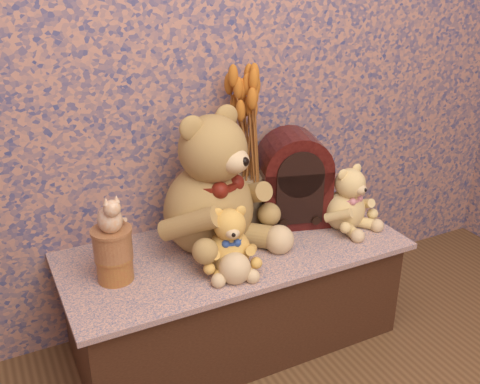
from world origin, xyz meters
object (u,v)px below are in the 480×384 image
object	(u,v)px
teddy_small	(346,194)
cathedral_radio	(293,178)
teddy_large	(208,175)
biscuit_tin_lower	(115,268)
cat_figurine	(109,212)
teddy_medium	(229,235)
ceramic_vase	(247,201)

from	to	relation	value
teddy_small	cathedral_radio	size ratio (longest dim) A/B	0.73
teddy_large	teddy_small	distance (m)	0.55
biscuit_tin_lower	teddy_large	bearing A→B (deg)	11.56
teddy_small	cat_figurine	size ratio (longest dim) A/B	2.07
teddy_large	biscuit_tin_lower	bearing A→B (deg)	167.59
teddy_medium	teddy_small	xyz separation A→B (m)	(0.53, 0.07, 0.01)
ceramic_vase	biscuit_tin_lower	size ratio (longest dim) A/B	1.78
teddy_large	ceramic_vase	world-z (taller)	teddy_large
teddy_small	cat_figurine	distance (m)	0.89
teddy_small	cathedral_radio	world-z (taller)	cathedral_radio
cathedral_radio	ceramic_vase	bearing A→B (deg)	-176.76
ceramic_vase	cathedral_radio	bearing A→B (deg)	-13.13
biscuit_tin_lower	cat_figurine	world-z (taller)	cat_figurine
teddy_large	cathedral_radio	size ratio (longest dim) A/B	1.49
cat_figurine	biscuit_tin_lower	bearing A→B (deg)	0.00
teddy_small	cathedral_radio	distance (m)	0.21
teddy_medium	biscuit_tin_lower	bearing A→B (deg)	178.02
teddy_medium	cathedral_radio	xyz separation A→B (m)	(0.37, 0.21, 0.06)
cathedral_radio	ceramic_vase	world-z (taller)	cathedral_radio
teddy_large	biscuit_tin_lower	distance (m)	0.44
ceramic_vase	cat_figurine	world-z (taller)	cat_figurine
biscuit_tin_lower	cat_figurine	bearing A→B (deg)	0.00
teddy_medium	ceramic_vase	bearing A→B (deg)	65.36
ceramic_vase	teddy_medium	bearing A→B (deg)	-128.42
ceramic_vase	biscuit_tin_lower	distance (m)	0.58
biscuit_tin_lower	cat_figurine	size ratio (longest dim) A/B	0.91
teddy_medium	cat_figurine	distance (m)	0.39
teddy_small	biscuit_tin_lower	distance (m)	0.89
teddy_medium	biscuit_tin_lower	distance (m)	0.38
cathedral_radio	cat_figurine	distance (m)	0.74
teddy_large	cat_figurine	bearing A→B (deg)	167.59
teddy_small	ceramic_vase	distance (m)	0.37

